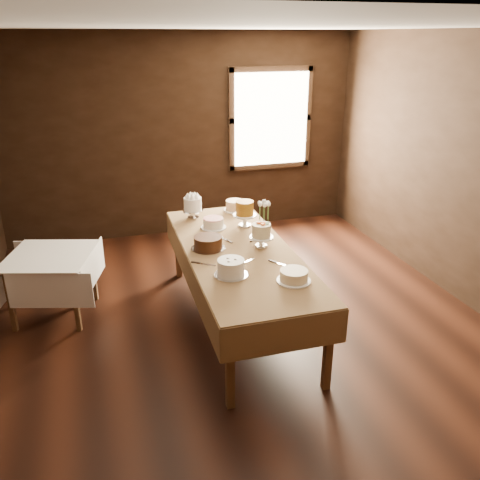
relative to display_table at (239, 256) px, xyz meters
name	(u,v)px	position (x,y,z in m)	size (l,w,h in m)	color
floor	(246,337)	(-0.02, -0.30, -0.74)	(5.00, 6.00, 0.01)	black
ceiling	(248,26)	(-0.02, -0.30, 2.06)	(5.00, 6.00, 0.01)	beige
wall_back	(182,137)	(-0.02, 2.70, 0.66)	(5.00, 0.02, 2.80)	black
window	(271,119)	(1.28, 2.64, 0.86)	(1.10, 0.05, 1.30)	#FFEABF
display_table	(239,256)	(0.00, 0.00, 0.00)	(1.05, 2.61, 0.80)	#4C321D
side_table	(50,262)	(-1.79, 0.69, -0.14)	(1.01, 1.01, 0.68)	#4C321D
cake_meringue	(193,209)	(-0.23, 1.01, 0.18)	(0.28, 0.28, 0.26)	silver
cake_speckled	(235,206)	(0.29, 1.13, 0.12)	(0.27, 0.27, 0.13)	white
cake_lattice	(213,224)	(-0.09, 0.65, 0.11)	(0.27, 0.27, 0.10)	white
cake_caramel	(245,215)	(0.25, 0.61, 0.19)	(0.26, 0.26, 0.29)	white
cake_chocolate	(208,243)	(-0.28, 0.11, 0.12)	(0.36, 0.36, 0.13)	silver
cake_flowers	(261,236)	(0.24, 0.02, 0.17)	(0.24, 0.24, 0.25)	white
cake_swirl	(231,268)	(-0.22, -0.51, 0.13)	(0.30, 0.30, 0.15)	silver
cake_cream	(294,276)	(0.26, -0.77, 0.11)	(0.29, 0.29, 0.10)	white
cake_server_a	(248,261)	(0.01, -0.27, 0.06)	(0.24, 0.03, 0.01)	silver
cake_server_b	(284,265)	(0.29, -0.45, 0.06)	(0.24, 0.03, 0.01)	silver
cake_server_c	(223,238)	(-0.07, 0.33, 0.06)	(0.24, 0.03, 0.01)	silver
cake_server_d	(256,236)	(0.28, 0.28, 0.06)	(0.24, 0.03, 0.01)	silver
cake_server_e	(208,265)	(-0.36, -0.24, 0.06)	(0.24, 0.03, 0.01)	silver
flower_vase	(264,227)	(0.38, 0.35, 0.13)	(0.14, 0.14, 0.14)	#2D2823
flower_bouquet	(264,209)	(0.38, 0.35, 0.32)	(0.14, 0.14, 0.20)	white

